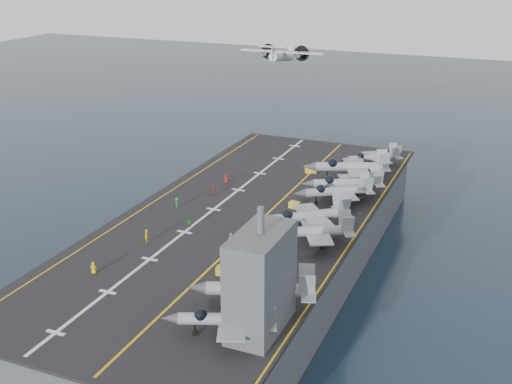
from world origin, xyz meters
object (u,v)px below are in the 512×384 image
at_px(tow_cart_a, 223,271).
at_px(island_superstructure, 261,270).
at_px(transport_plane, 282,57).
at_px(fighter_jet_0, 227,318).

bearing_deg(tow_cart_a, island_superstructure, -46.33).
bearing_deg(transport_plane, fighter_jet_0, -73.05).
height_order(island_superstructure, transport_plane, transport_plane).
relative_size(island_superstructure, transport_plane, 0.74).
relative_size(fighter_jet_0, tow_cart_a, 7.49).
xyz_separation_m(fighter_jet_0, transport_plane, (-25.29, 82.97, 15.37)).
bearing_deg(fighter_jet_0, transport_plane, 106.95).
xyz_separation_m(island_superstructure, transport_plane, (-28.18, 80.11, 10.12)).
xyz_separation_m(tow_cart_a, transport_plane, (-18.62, 70.10, 17.06)).
height_order(tow_cart_a, transport_plane, transport_plane).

